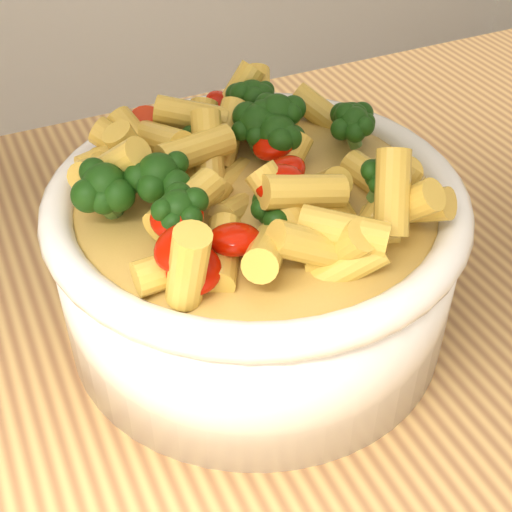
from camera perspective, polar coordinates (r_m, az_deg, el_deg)
name	(u,v)px	position (r m, az deg, el deg)	size (l,w,h in m)	color
table	(328,437)	(0.58, 5.80, -14.18)	(1.20, 0.80, 0.90)	tan
serving_bowl	(256,254)	(0.49, 0.00, 0.13)	(0.27, 0.27, 0.12)	white
pasta_salad	(256,163)	(0.44, 0.00, 7.43)	(0.22, 0.22, 0.05)	#F5BA4D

